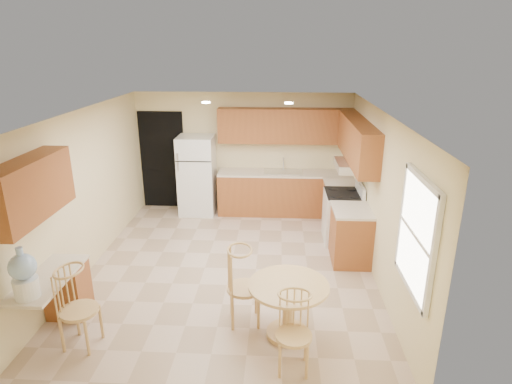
# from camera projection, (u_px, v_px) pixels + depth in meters

# --- Properties ---
(floor) EXTENTS (5.50, 5.50, 0.00)m
(floor) POSITION_uv_depth(u_px,v_px,m) (230.00, 268.00, 6.88)
(floor) COLOR tan
(floor) RESTS_ON ground
(ceiling) EXTENTS (4.50, 5.50, 0.02)m
(ceiling) POSITION_uv_depth(u_px,v_px,m) (227.00, 112.00, 6.07)
(ceiling) COLOR white
(ceiling) RESTS_ON wall_back
(wall_back) EXTENTS (4.50, 0.02, 2.50)m
(wall_back) POSITION_uv_depth(u_px,v_px,m) (244.00, 152.00, 9.07)
(wall_back) COLOR beige
(wall_back) RESTS_ON floor
(wall_front) EXTENTS (4.50, 0.02, 2.50)m
(wall_front) POSITION_uv_depth(u_px,v_px,m) (194.00, 296.00, 3.88)
(wall_front) COLOR beige
(wall_front) RESTS_ON floor
(wall_left) EXTENTS (0.02, 5.50, 2.50)m
(wall_left) POSITION_uv_depth(u_px,v_px,m) (84.00, 193.00, 6.59)
(wall_left) COLOR beige
(wall_left) RESTS_ON floor
(wall_right) EXTENTS (0.02, 5.50, 2.50)m
(wall_right) POSITION_uv_depth(u_px,v_px,m) (379.00, 198.00, 6.36)
(wall_right) COLOR beige
(wall_right) RESTS_ON floor
(doorway) EXTENTS (0.90, 0.02, 2.10)m
(doorway) POSITION_uv_depth(u_px,v_px,m) (163.00, 160.00, 9.21)
(doorway) COLOR black
(doorway) RESTS_ON floor
(base_cab_back) EXTENTS (2.75, 0.60, 0.87)m
(base_cab_back) POSITION_uv_depth(u_px,v_px,m) (284.00, 194.00, 9.01)
(base_cab_back) COLOR #9D5628
(base_cab_back) RESTS_ON floor
(counter_back) EXTENTS (2.75, 0.63, 0.04)m
(counter_back) POSITION_uv_depth(u_px,v_px,m) (285.00, 173.00, 8.86)
(counter_back) COLOR beige
(counter_back) RESTS_ON base_cab_back
(base_cab_right_a) EXTENTS (0.60, 0.59, 0.87)m
(base_cab_right_a) POSITION_uv_depth(u_px,v_px,m) (339.00, 205.00, 8.39)
(base_cab_right_a) COLOR #9D5628
(base_cab_right_a) RESTS_ON floor
(counter_right_a) EXTENTS (0.63, 0.59, 0.04)m
(counter_right_a) POSITION_uv_depth(u_px,v_px,m) (341.00, 183.00, 8.24)
(counter_right_a) COLOR beige
(counter_right_a) RESTS_ON base_cab_right_a
(base_cab_right_b) EXTENTS (0.60, 0.80, 0.87)m
(base_cab_right_b) POSITION_uv_depth(u_px,v_px,m) (351.00, 236.00, 7.02)
(base_cab_right_b) COLOR #9D5628
(base_cab_right_b) RESTS_ON floor
(counter_right_b) EXTENTS (0.63, 0.80, 0.04)m
(counter_right_b) POSITION_uv_depth(u_px,v_px,m) (353.00, 210.00, 6.87)
(counter_right_b) COLOR beige
(counter_right_b) RESTS_ON base_cab_right_b
(upper_cab_back) EXTENTS (2.75, 0.33, 0.70)m
(upper_cab_back) POSITION_uv_depth(u_px,v_px,m) (286.00, 126.00, 8.67)
(upper_cab_back) COLOR #9D5628
(upper_cab_back) RESTS_ON wall_back
(upper_cab_right) EXTENTS (0.33, 2.42, 0.70)m
(upper_cab_right) POSITION_uv_depth(u_px,v_px,m) (357.00, 141.00, 7.31)
(upper_cab_right) COLOR #9D5628
(upper_cab_right) RESTS_ON wall_right
(upper_cab_left) EXTENTS (0.33, 1.40, 0.70)m
(upper_cab_left) POSITION_uv_depth(u_px,v_px,m) (30.00, 189.00, 4.88)
(upper_cab_left) COLOR #9D5628
(upper_cab_left) RESTS_ON wall_left
(sink) EXTENTS (0.78, 0.44, 0.01)m
(sink) POSITION_uv_depth(u_px,v_px,m) (283.00, 172.00, 8.85)
(sink) COLOR silver
(sink) RESTS_ON counter_back
(range_hood) EXTENTS (0.50, 0.76, 0.14)m
(range_hood) POSITION_uv_depth(u_px,v_px,m) (351.00, 166.00, 7.43)
(range_hood) COLOR silver
(range_hood) RESTS_ON upper_cab_right
(desk_pedestal) EXTENTS (0.48, 0.42, 0.72)m
(desk_pedestal) POSITION_uv_depth(u_px,v_px,m) (68.00, 290.00, 5.62)
(desk_pedestal) COLOR #9D5628
(desk_pedestal) RESTS_ON floor
(desk_top) EXTENTS (0.50, 1.20, 0.04)m
(desk_top) POSITION_uv_depth(u_px,v_px,m) (48.00, 279.00, 5.14)
(desk_top) COLOR beige
(desk_top) RESTS_ON desk_pedestal
(window) EXTENTS (0.06, 1.12, 1.30)m
(window) POSITION_uv_depth(u_px,v_px,m) (417.00, 235.00, 4.53)
(window) COLOR white
(window) RESTS_ON wall_right
(can_light_a) EXTENTS (0.14, 0.14, 0.02)m
(can_light_a) POSITION_uv_depth(u_px,v_px,m) (206.00, 102.00, 7.23)
(can_light_a) COLOR white
(can_light_a) RESTS_ON ceiling
(can_light_b) EXTENTS (0.14, 0.14, 0.02)m
(can_light_b) POSITION_uv_depth(u_px,v_px,m) (289.00, 103.00, 7.16)
(can_light_b) COLOR white
(can_light_b) RESTS_ON ceiling
(refrigerator) EXTENTS (0.73, 0.71, 1.65)m
(refrigerator) POSITION_uv_depth(u_px,v_px,m) (197.00, 175.00, 8.93)
(refrigerator) COLOR white
(refrigerator) RESTS_ON floor
(stove) EXTENTS (0.65, 0.76, 1.09)m
(stove) POSITION_uv_depth(u_px,v_px,m) (343.00, 216.00, 7.75)
(stove) COLOR white
(stove) RESTS_ON floor
(dining_table) EXTENTS (0.97, 0.97, 0.72)m
(dining_table) POSITION_uv_depth(u_px,v_px,m) (288.00, 302.00, 5.16)
(dining_table) COLOR tan
(dining_table) RESTS_ON floor
(chair_table_a) EXTENTS (0.46, 0.59, 1.03)m
(chair_table_a) POSITION_uv_depth(u_px,v_px,m) (244.00, 283.00, 5.28)
(chair_table_a) COLOR tan
(chair_table_a) RESTS_ON floor
(chair_table_b) EXTENTS (0.41, 0.41, 0.92)m
(chair_table_b) POSITION_uv_depth(u_px,v_px,m) (294.00, 331.00, 4.50)
(chair_table_b) COLOR tan
(chair_table_b) RESTS_ON floor
(chair_desk) EXTENTS (0.44, 0.57, 1.00)m
(chair_desk) POSITION_uv_depth(u_px,v_px,m) (74.00, 305.00, 4.85)
(chair_desk) COLOR tan
(chair_desk) RESTS_ON floor
(water_crock) EXTENTS (0.29, 0.29, 0.60)m
(water_crock) POSITION_uv_depth(u_px,v_px,m) (24.00, 275.00, 4.65)
(water_crock) COLOR white
(water_crock) RESTS_ON desk_top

